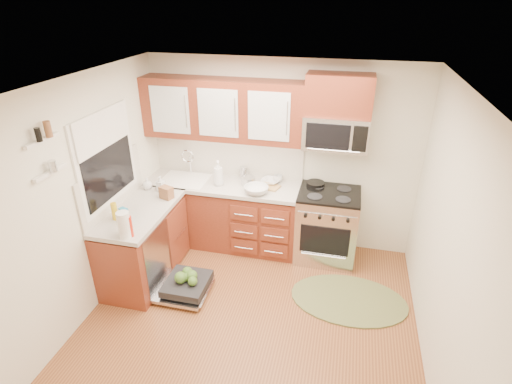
% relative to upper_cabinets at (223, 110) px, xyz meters
% --- Properties ---
extents(floor, '(3.50, 3.50, 0.00)m').
position_rel_upper_cabinets_xyz_m(floor, '(0.73, -1.57, -1.88)').
color(floor, brown).
rests_on(floor, ground).
extents(ceiling, '(3.50, 3.50, 0.00)m').
position_rel_upper_cabinets_xyz_m(ceiling, '(0.73, -1.57, 0.62)').
color(ceiling, white).
rests_on(ceiling, ground).
extents(wall_back, '(3.50, 0.04, 2.50)m').
position_rel_upper_cabinets_xyz_m(wall_back, '(0.73, 0.18, -0.62)').
color(wall_back, beige).
rests_on(wall_back, ground).
extents(wall_left, '(0.04, 3.50, 2.50)m').
position_rel_upper_cabinets_xyz_m(wall_left, '(-1.02, -1.57, -0.62)').
color(wall_left, beige).
rests_on(wall_left, ground).
extents(wall_right, '(0.04, 3.50, 2.50)m').
position_rel_upper_cabinets_xyz_m(wall_right, '(2.48, -1.57, -0.62)').
color(wall_right, beige).
rests_on(wall_right, ground).
extents(base_cabinet_back, '(2.05, 0.60, 0.85)m').
position_rel_upper_cabinets_xyz_m(base_cabinet_back, '(0.00, -0.12, -1.45)').
color(base_cabinet_back, '#5C2614').
rests_on(base_cabinet_back, ground).
extents(base_cabinet_left, '(0.60, 1.25, 0.85)m').
position_rel_upper_cabinets_xyz_m(base_cabinet_left, '(-0.72, -1.05, -1.45)').
color(base_cabinet_left, '#5C2614').
rests_on(base_cabinet_left, ground).
extents(countertop_back, '(2.07, 0.64, 0.05)m').
position_rel_upper_cabinets_xyz_m(countertop_back, '(0.00, -0.14, -0.97)').
color(countertop_back, '#BBB4AB').
rests_on(countertop_back, base_cabinet_back).
extents(countertop_left, '(0.64, 1.27, 0.05)m').
position_rel_upper_cabinets_xyz_m(countertop_left, '(-0.71, -1.05, -0.97)').
color(countertop_left, '#BBB4AB').
rests_on(countertop_left, base_cabinet_left).
extents(backsplash_back, '(2.05, 0.02, 0.57)m').
position_rel_upper_cabinets_xyz_m(backsplash_back, '(0.00, 0.16, -0.67)').
color(backsplash_back, beige).
rests_on(backsplash_back, ground).
extents(backsplash_left, '(0.02, 1.25, 0.57)m').
position_rel_upper_cabinets_xyz_m(backsplash_left, '(-1.01, -1.05, -0.67)').
color(backsplash_left, beige).
rests_on(backsplash_left, ground).
extents(upper_cabinets, '(2.05, 0.35, 0.75)m').
position_rel_upper_cabinets_xyz_m(upper_cabinets, '(0.00, 0.00, 0.00)').
color(upper_cabinets, '#5C2614').
rests_on(upper_cabinets, ground).
extents(cabinet_over_mw, '(0.76, 0.35, 0.47)m').
position_rel_upper_cabinets_xyz_m(cabinet_over_mw, '(1.41, 0.00, 0.26)').
color(cabinet_over_mw, '#5C2614').
rests_on(cabinet_over_mw, ground).
extents(range, '(0.76, 0.64, 0.95)m').
position_rel_upper_cabinets_xyz_m(range, '(1.41, -0.15, -1.40)').
color(range, silver).
rests_on(range, ground).
extents(microwave, '(0.76, 0.38, 0.40)m').
position_rel_upper_cabinets_xyz_m(microwave, '(1.41, -0.02, -0.18)').
color(microwave, silver).
rests_on(microwave, ground).
extents(sink, '(0.62, 0.50, 0.26)m').
position_rel_upper_cabinets_xyz_m(sink, '(-0.52, -0.16, -1.07)').
color(sink, white).
rests_on(sink, ground).
extents(dishwasher, '(0.70, 0.60, 0.20)m').
position_rel_upper_cabinets_xyz_m(dishwasher, '(-0.13, -1.27, -1.77)').
color(dishwasher, silver).
rests_on(dishwasher, ground).
extents(window, '(0.03, 1.05, 1.05)m').
position_rel_upper_cabinets_xyz_m(window, '(-1.01, -1.07, -0.32)').
color(window, white).
rests_on(window, ground).
extents(window_blind, '(0.02, 0.96, 0.40)m').
position_rel_upper_cabinets_xyz_m(window_blind, '(-0.98, -1.07, 0.00)').
color(window_blind, white).
rests_on(window_blind, ground).
extents(shelf_upper, '(0.04, 0.40, 0.03)m').
position_rel_upper_cabinets_xyz_m(shelf_upper, '(-0.99, -1.92, 0.17)').
color(shelf_upper, white).
rests_on(shelf_upper, ground).
extents(shelf_lower, '(0.04, 0.40, 0.03)m').
position_rel_upper_cabinets_xyz_m(shelf_lower, '(-0.99, -1.92, -0.12)').
color(shelf_lower, white).
rests_on(shelf_lower, ground).
extents(rug, '(1.52, 1.21, 0.02)m').
position_rel_upper_cabinets_xyz_m(rug, '(1.75, -0.96, -1.86)').
color(rug, olive).
rests_on(rug, ground).
extents(skillet, '(0.30, 0.30, 0.04)m').
position_rel_upper_cabinets_xyz_m(skillet, '(1.21, 0.03, -0.90)').
color(skillet, black).
rests_on(skillet, range).
extents(stock_pot, '(0.22, 0.22, 0.11)m').
position_rel_upper_cabinets_xyz_m(stock_pot, '(0.35, -0.10, -0.90)').
color(stock_pot, silver).
rests_on(stock_pot, countertop_back).
extents(cutting_board, '(0.33, 0.25, 0.02)m').
position_rel_upper_cabinets_xyz_m(cutting_board, '(0.62, -0.12, -0.94)').
color(cutting_board, tan).
rests_on(cutting_board, countertop_back).
extents(canister, '(0.13, 0.13, 0.16)m').
position_rel_upper_cabinets_xyz_m(canister, '(0.24, 0.07, -0.87)').
color(canister, silver).
rests_on(canister, countertop_back).
extents(paper_towel_roll, '(0.17, 0.17, 0.28)m').
position_rel_upper_cabinets_xyz_m(paper_towel_roll, '(-0.57, -1.59, -0.81)').
color(paper_towel_roll, white).
rests_on(paper_towel_roll, countertop_left).
extents(mustard_bottle, '(0.08, 0.08, 0.20)m').
position_rel_upper_cabinets_xyz_m(mustard_bottle, '(-0.86, -1.30, -0.85)').
color(mustard_bottle, gold).
rests_on(mustard_bottle, countertop_left).
extents(red_bottle, '(0.07, 0.07, 0.23)m').
position_rel_upper_cabinets_xyz_m(red_bottle, '(-0.52, -1.57, -0.83)').
color(red_bottle, red).
rests_on(red_bottle, countertop_left).
extents(wooden_box, '(0.18, 0.15, 0.15)m').
position_rel_upper_cabinets_xyz_m(wooden_box, '(-0.52, -0.70, -0.87)').
color(wooden_box, brown).
rests_on(wooden_box, countertop_left).
extents(blue_carton, '(0.11, 0.09, 0.15)m').
position_rel_upper_cabinets_xyz_m(blue_carton, '(-0.75, -1.31, -0.87)').
color(blue_carton, '#2890BC').
rests_on(blue_carton, countertop_left).
extents(bowl_a, '(0.29, 0.29, 0.06)m').
position_rel_upper_cabinets_xyz_m(bowl_a, '(0.62, 0.00, -0.92)').
color(bowl_a, '#999999').
rests_on(bowl_a, countertop_back).
extents(bowl_b, '(0.38, 0.38, 0.10)m').
position_rel_upper_cabinets_xyz_m(bowl_b, '(0.51, -0.32, -0.90)').
color(bowl_b, '#999999').
rests_on(bowl_b, countertop_back).
extents(cup, '(0.16, 0.16, 0.10)m').
position_rel_upper_cabinets_xyz_m(cup, '(0.71, 0.07, -0.90)').
color(cup, '#999999').
rests_on(cup, countertop_back).
extents(soap_bottle_a, '(0.17, 0.17, 0.34)m').
position_rel_upper_cabinets_xyz_m(soap_bottle_a, '(-0.02, -0.20, -0.78)').
color(soap_bottle_a, '#999999').
rests_on(soap_bottle_a, countertop_back).
extents(soap_bottle_b, '(0.10, 0.11, 0.20)m').
position_rel_upper_cabinets_xyz_m(soap_bottle_b, '(-0.68, -0.52, -0.85)').
color(soap_bottle_b, '#999999').
rests_on(soap_bottle_b, countertop_left).
extents(soap_bottle_c, '(0.16, 0.16, 0.16)m').
position_rel_upper_cabinets_xyz_m(soap_bottle_c, '(-0.87, -0.52, -0.87)').
color(soap_bottle_c, '#999999').
rests_on(soap_bottle_c, countertop_left).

